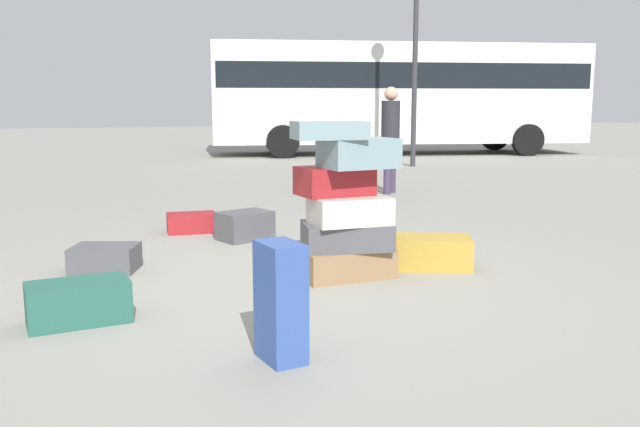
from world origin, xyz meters
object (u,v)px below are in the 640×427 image
object	(u,v)px
suitcase_tan_foreground_far	(429,252)
lamp_post	(416,8)
person_bearded_onlooker	(390,130)
suitcase_tower	(345,210)
suitcase_navy_upright_blue	(281,302)
suitcase_charcoal_behind_tower	(105,258)
suitcase_teal_right_side	(78,302)
suitcase_charcoal_foreground_near	(245,226)
parked_bus	(398,91)
suitcase_maroon_left_side	(192,223)

from	to	relation	value
suitcase_tan_foreground_far	lamp_post	bearing A→B (deg)	86.44
suitcase_tan_foreground_far	person_bearded_onlooker	world-z (taller)	person_bearded_onlooker
suitcase_tower	person_bearded_onlooker	world-z (taller)	person_bearded_onlooker
suitcase_navy_upright_blue	suitcase_charcoal_behind_tower	bearing A→B (deg)	99.60
lamp_post	suitcase_teal_right_side	bearing A→B (deg)	-127.46
suitcase_navy_upright_blue	suitcase_charcoal_foreground_near	size ratio (longest dim) A/B	1.27
suitcase_tan_foreground_far	parked_bus	distance (m)	14.31
suitcase_teal_right_side	suitcase_maroon_left_side	distance (m)	3.25
suitcase_tan_foreground_far	suitcase_charcoal_foreground_near	distance (m)	2.19
suitcase_navy_upright_blue	person_bearded_onlooker	xyz separation A→B (m)	(3.69, 6.44, 0.69)
person_bearded_onlooker	suitcase_charcoal_foreground_near	bearing A→B (deg)	0.56
suitcase_charcoal_behind_tower	suitcase_teal_right_side	bearing A→B (deg)	-78.74
suitcase_navy_upright_blue	lamp_post	size ratio (longest dim) A/B	0.13
suitcase_tower	suitcase_charcoal_behind_tower	world-z (taller)	suitcase_tower
suitcase_charcoal_behind_tower	suitcase_navy_upright_blue	bearing A→B (deg)	-51.12
suitcase_tan_foreground_far	suitcase_navy_upright_blue	size ratio (longest dim) A/B	1.07
suitcase_tower	suitcase_navy_upright_blue	world-z (taller)	suitcase_tower
suitcase_maroon_left_side	lamp_post	bearing A→B (deg)	50.85
suitcase_maroon_left_side	lamp_post	size ratio (longest dim) A/B	0.10
suitcase_tower	suitcase_maroon_left_side	world-z (taller)	suitcase_tower
suitcase_tan_foreground_far	suitcase_charcoal_behind_tower	bearing A→B (deg)	-174.34
suitcase_maroon_left_side	suitcase_tan_foreground_far	bearing A→B (deg)	-50.23
suitcase_charcoal_foreground_near	lamp_post	size ratio (longest dim) A/B	0.10
suitcase_teal_right_side	lamp_post	bearing A→B (deg)	45.04
suitcase_maroon_left_side	parked_bus	distance (m)	13.12
suitcase_charcoal_foreground_near	lamp_post	xyz separation A→B (m)	(5.72, 7.27, 3.48)
person_bearded_onlooker	lamp_post	world-z (taller)	lamp_post
suitcase_charcoal_behind_tower	suitcase_maroon_left_side	bearing A→B (deg)	77.38
suitcase_teal_right_side	person_bearded_onlooker	bearing A→B (deg)	40.74
suitcase_charcoal_foreground_near	parked_bus	world-z (taller)	parked_bus
lamp_post	suitcase_maroon_left_side	bearing A→B (deg)	-133.03
suitcase_charcoal_foreground_near	suitcase_maroon_left_side	distance (m)	0.79
parked_bus	lamp_post	bearing A→B (deg)	-98.43
suitcase_charcoal_behind_tower	suitcase_maroon_left_side	xyz separation A→B (m)	(0.99, 1.58, -0.00)
suitcase_charcoal_foreground_near	lamp_post	world-z (taller)	lamp_post
parked_bus	person_bearded_onlooker	bearing A→B (deg)	-104.30
suitcase_maroon_left_side	lamp_post	distance (m)	9.75
suitcase_teal_right_side	suitcase_navy_upright_blue	bearing A→B (deg)	-52.10
suitcase_maroon_left_side	suitcase_teal_right_side	bearing A→B (deg)	-107.81
suitcase_navy_upright_blue	suitcase_teal_right_side	distance (m)	1.55
suitcase_tower	suitcase_charcoal_foreground_near	size ratio (longest dim) A/B	2.43
suitcase_navy_upright_blue	suitcase_charcoal_foreground_near	bearing A→B (deg)	70.66
suitcase_tower	suitcase_navy_upright_blue	size ratio (longest dim) A/B	1.92
suitcase_tower	suitcase_maroon_left_side	distance (m)	2.67
suitcase_teal_right_side	suitcase_maroon_left_side	bearing A→B (deg)	60.81
suitcase_tan_foreground_far	person_bearded_onlooker	bearing A→B (deg)	91.50
suitcase_navy_upright_blue	suitcase_teal_right_side	world-z (taller)	suitcase_navy_upright_blue
suitcase_maroon_left_side	suitcase_navy_upright_blue	bearing A→B (deg)	-87.60
person_bearded_onlooker	parked_bus	xyz separation A→B (m)	(4.07, 8.17, 0.80)
suitcase_tower	suitcase_navy_upright_blue	bearing A→B (deg)	-122.15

